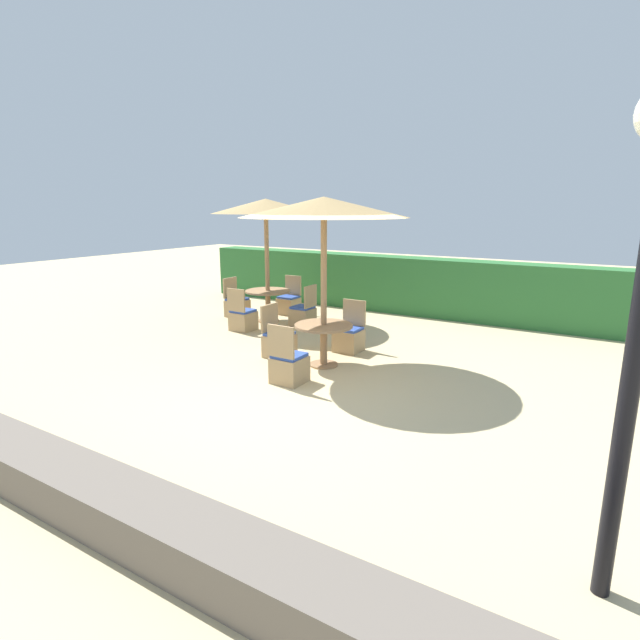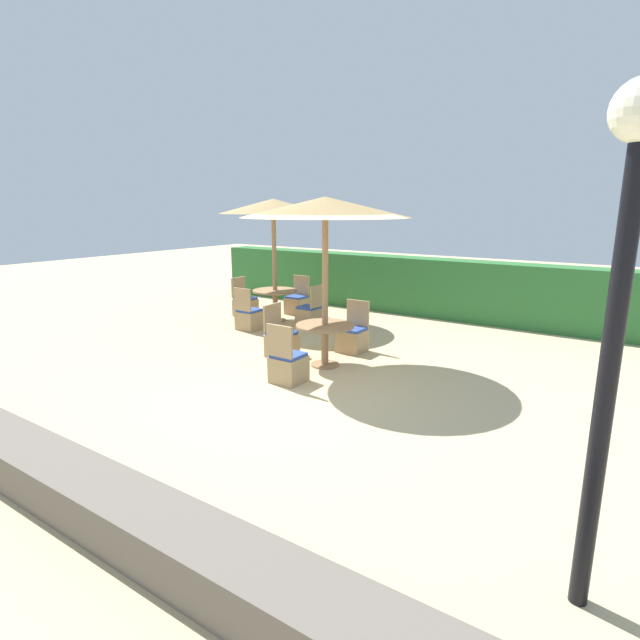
{
  "view_description": "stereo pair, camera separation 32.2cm",
  "coord_description": "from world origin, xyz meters",
  "px_view_note": "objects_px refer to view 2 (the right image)",
  "views": [
    {
      "loc": [
        3.93,
        -5.8,
        2.64
      ],
      "look_at": [
        0.0,
        0.6,
        0.9
      ],
      "focal_mm": 28.0,
      "sensor_mm": 36.0,
      "label": 1
    },
    {
      "loc": [
        4.2,
        -5.63,
        2.64
      ],
      "look_at": [
        0.0,
        0.6,
        0.9
      ],
      "focal_mm": 28.0,
      "sensor_mm": 36.0,
      "label": 2
    }
  ],
  "objects_px": {
    "lamp_post": "(625,256)",
    "patio_chair_back_left_north": "(297,303)",
    "round_table_center": "(325,334)",
    "parasol_back_left": "(273,207)",
    "patio_chair_back_left_south": "(249,318)",
    "patio_chair_back_left_west": "(245,305)",
    "patio_chair_center_west": "(281,342)",
    "round_table_back_left": "(275,297)",
    "patio_chair_center_north": "(352,337)",
    "parasol_center": "(325,208)",
    "patio_chair_back_left_east": "(310,314)",
    "patio_chair_center_south": "(288,366)"
  },
  "relations": [
    {
      "from": "patio_chair_center_north",
      "to": "parasol_center",
      "type": "bearing_deg",
      "value": 92.49
    },
    {
      "from": "patio_chair_back_left_south",
      "to": "parasol_back_left",
      "type": "bearing_deg",
      "value": 92.92
    },
    {
      "from": "lamp_post",
      "to": "patio_chair_back_left_east",
      "type": "height_order",
      "value": "lamp_post"
    },
    {
      "from": "round_table_center",
      "to": "patio_chair_back_left_east",
      "type": "height_order",
      "value": "patio_chair_back_left_east"
    },
    {
      "from": "patio_chair_center_north",
      "to": "round_table_back_left",
      "type": "height_order",
      "value": "patio_chair_center_north"
    },
    {
      "from": "patio_chair_back_left_west",
      "to": "patio_chair_back_left_north",
      "type": "relative_size",
      "value": 1.0
    },
    {
      "from": "patio_chair_back_left_east",
      "to": "patio_chair_back_left_north",
      "type": "distance_m",
      "value": 1.34
    },
    {
      "from": "patio_chair_center_west",
      "to": "patio_chair_back_left_west",
      "type": "xyz_separation_m",
      "value": [
        -2.81,
        2.13,
        0.0
      ]
    },
    {
      "from": "patio_chair_back_left_east",
      "to": "parasol_back_left",
      "type": "bearing_deg",
      "value": 92.05
    },
    {
      "from": "parasol_center",
      "to": "round_table_center",
      "type": "relative_size",
      "value": 2.85
    },
    {
      "from": "lamp_post",
      "to": "patio_chair_back_left_east",
      "type": "bearing_deg",
      "value": 138.07
    },
    {
      "from": "parasol_back_left",
      "to": "patio_chair_back_left_west",
      "type": "xyz_separation_m",
      "value": [
        -0.97,
        0.02,
        -2.33
      ]
    },
    {
      "from": "patio_chair_center_west",
      "to": "patio_chair_back_left_south",
      "type": "height_order",
      "value": "same"
    },
    {
      "from": "parasol_center",
      "to": "round_table_center",
      "type": "xyz_separation_m",
      "value": [
        0.0,
        0.0,
        -2.05
      ]
    },
    {
      "from": "round_table_back_left",
      "to": "parasol_back_left",
      "type": "bearing_deg",
      "value": 0.0
    },
    {
      "from": "patio_chair_center_south",
      "to": "patio_chair_center_north",
      "type": "height_order",
      "value": "same"
    },
    {
      "from": "lamp_post",
      "to": "patio_chair_back_left_west",
      "type": "xyz_separation_m",
      "value": [
        -8.0,
        5.46,
        -2.09
      ]
    },
    {
      "from": "round_table_center",
      "to": "parasol_back_left",
      "type": "distance_m",
      "value": 4.05
    },
    {
      "from": "parasol_back_left",
      "to": "patio_chair_back_left_east",
      "type": "height_order",
      "value": "parasol_back_left"
    },
    {
      "from": "patio_chair_center_west",
      "to": "round_table_back_left",
      "type": "relative_size",
      "value": 0.9
    },
    {
      "from": "patio_chair_back_left_south",
      "to": "patio_chair_back_left_west",
      "type": "bearing_deg",
      "value": 135.83
    },
    {
      "from": "parasol_center",
      "to": "patio_chair_center_north",
      "type": "xyz_separation_m",
      "value": [
        -0.04,
        0.98,
        -2.33
      ]
    },
    {
      "from": "round_table_back_left",
      "to": "patio_chair_back_left_west",
      "type": "bearing_deg",
      "value": 178.55
    },
    {
      "from": "parasol_center",
      "to": "patio_chair_center_west",
      "type": "height_order",
      "value": "parasol_center"
    },
    {
      "from": "lamp_post",
      "to": "patio_chair_back_left_north",
      "type": "distance_m",
      "value": 9.75
    },
    {
      "from": "patio_chair_center_west",
      "to": "patio_chair_back_left_north",
      "type": "relative_size",
      "value": 1.0
    },
    {
      "from": "patio_chair_center_south",
      "to": "patio_chair_back_left_south",
      "type": "bearing_deg",
      "value": 141.63
    },
    {
      "from": "patio_chair_back_left_north",
      "to": "lamp_post",
      "type": "bearing_deg",
      "value": 138.14
    },
    {
      "from": "patio_chair_center_south",
      "to": "patio_chair_back_left_north",
      "type": "xyz_separation_m",
      "value": [
        -2.82,
        4.03,
        0.0
      ]
    },
    {
      "from": "lamp_post",
      "to": "round_table_center",
      "type": "height_order",
      "value": "lamp_post"
    },
    {
      "from": "patio_chair_center_west",
      "to": "round_table_center",
      "type": "bearing_deg",
      "value": 89.33
    },
    {
      "from": "patio_chair_back_left_east",
      "to": "patio_chair_back_left_south",
      "type": "height_order",
      "value": "same"
    },
    {
      "from": "parasol_center",
      "to": "parasol_back_left",
      "type": "bearing_deg",
      "value": 142.64
    },
    {
      "from": "lamp_post",
      "to": "round_table_center",
      "type": "distance_m",
      "value": 5.69
    },
    {
      "from": "round_table_center",
      "to": "patio_chair_back_left_south",
      "type": "height_order",
      "value": "patio_chair_back_left_south"
    },
    {
      "from": "patio_chair_back_left_south",
      "to": "patio_chair_back_left_east",
      "type": "bearing_deg",
      "value": 47.99
    },
    {
      "from": "round_table_back_left",
      "to": "patio_chair_back_left_south",
      "type": "relative_size",
      "value": 1.11
    },
    {
      "from": "parasol_center",
      "to": "patio_chair_center_west",
      "type": "xyz_separation_m",
      "value": [
        -0.94,
        0.01,
        -2.33
      ]
    },
    {
      "from": "parasol_center",
      "to": "round_table_back_left",
      "type": "bearing_deg",
      "value": 142.64
    },
    {
      "from": "parasol_center",
      "to": "patio_chair_center_west",
      "type": "bearing_deg",
      "value": 179.33
    },
    {
      "from": "lamp_post",
      "to": "patio_chair_back_left_north",
      "type": "xyz_separation_m",
      "value": [
        -7.09,
        6.35,
        -2.09
      ]
    },
    {
      "from": "round_table_center",
      "to": "patio_chair_back_left_west",
      "type": "relative_size",
      "value": 1.04
    },
    {
      "from": "parasol_back_left",
      "to": "round_table_back_left",
      "type": "relative_size",
      "value": 2.7
    },
    {
      "from": "lamp_post",
      "to": "patio_chair_back_left_north",
      "type": "height_order",
      "value": "lamp_post"
    },
    {
      "from": "patio_chair_center_south",
      "to": "round_table_back_left",
      "type": "distance_m",
      "value": 4.17
    },
    {
      "from": "parasol_back_left",
      "to": "round_table_center",
      "type": "bearing_deg",
      "value": -37.36
    },
    {
      "from": "patio_chair_center_north",
      "to": "patio_chair_back_left_south",
      "type": "relative_size",
      "value": 1.0
    },
    {
      "from": "parasol_center",
      "to": "patio_chair_back_left_south",
      "type": "bearing_deg",
      "value": 157.03
    },
    {
      "from": "patio_chair_center_north",
      "to": "patio_chair_back_left_west",
      "type": "bearing_deg",
      "value": -17.5
    },
    {
      "from": "parasol_center",
      "to": "patio_chair_back_left_east",
      "type": "height_order",
      "value": "parasol_center"
    }
  ]
}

